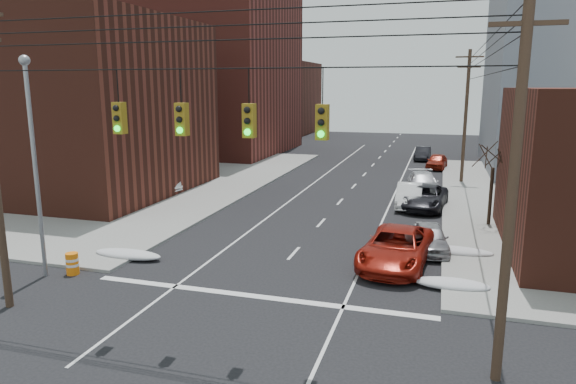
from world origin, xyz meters
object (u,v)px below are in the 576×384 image
Objects in this scene: parked_car_a at (430,238)px; parked_car_d at (423,183)px; parked_car_e at (437,161)px; construction_barrel at (72,263)px; red_pickup at (397,248)px; lot_car_a at (150,182)px; lot_car_c at (65,191)px; parked_car_c at (425,197)px; parked_car_f at (423,153)px; lot_car_d at (155,170)px; lot_car_b at (176,170)px; parked_car_b at (409,196)px.

parked_car_d reaches higher than parked_car_a.
construction_barrel is (-14.90, -34.81, -0.25)m from parked_car_e.
lot_car_a is at bearing 157.18° from red_pickup.
parked_car_e is 34.02m from lot_car_c.
parked_car_e is (0.00, 27.02, 0.05)m from parked_car_a.
parked_car_c is at bearing -94.34° from parked_car_d.
lot_car_d is at bearing -135.75° from parked_car_f.
parked_car_d is at bearing -87.35° from parked_car_e.
lot_car_c is 4.46× the size of construction_barrel.
parked_car_d is (0.55, 16.95, -0.06)m from red_pickup.
red_pickup reaches higher than lot_car_c.
lot_car_d is at bearing 3.25° from lot_car_c.
lot_car_c is (-3.38, -9.92, -0.16)m from lot_car_b.
lot_car_b is (-20.14, 4.49, 0.15)m from parked_car_b.
parked_car_c is 22.33m from construction_barrel.
parked_car_a is at bearing -94.40° from parked_car_d.
lot_car_b is at bearing 174.12° from parked_car_c.
lot_car_b reaches higher than parked_car_a.
parked_car_b is at bearing -63.40° from lot_car_c.
lot_car_c is (-25.12, -22.95, 0.02)m from parked_car_e.
parked_car_d is 1.21× the size of parked_car_f.
parked_car_d is at bearing 57.65° from construction_barrel.
lot_car_a reaches higher than parked_car_f.
parked_car_f is at bearing -50.60° from lot_car_d.
parked_car_a is 0.93× the size of lot_car_d.
parked_car_b is 0.85× the size of lot_car_b.
parked_car_a is 9.34m from parked_car_c.
red_pickup reaches higher than parked_car_e.
lot_car_c is 0.98× the size of lot_car_d.
parked_car_c is at bearing 92.17° from red_pickup.
parked_car_d is 5.65× the size of construction_barrel.
parked_car_e is at bearing 93.56° from red_pickup.
parked_car_a is 0.86× the size of parked_car_b.
parked_car_c is 23.69m from parked_car_f.
construction_barrel is at bearing -149.82° from lot_car_a.
parked_car_f is (-1.60, 32.99, 0.04)m from parked_car_a.
lot_car_d reaches higher than parked_car_b.
parked_car_f is 0.80× the size of lot_car_b.
lot_car_b reaches higher than lot_car_d.
parked_car_a is 26.95m from lot_car_d.
lot_car_d is (-21.83, -19.67, 0.16)m from parked_car_f.
parked_car_e is at bearing 66.83° from construction_barrel.
red_pickup is 1.36× the size of parked_car_f.
lot_car_c reaches higher than parked_car_a.
parked_car_b is at bearing -87.77° from parked_car_f.
parked_car_b is 21.82m from construction_barrel.
red_pickup is 35.57m from parked_car_f.
parked_car_b is 19.20m from lot_car_a.
parked_car_a is 16.81m from construction_barrel.
red_pickup is 6.32× the size of construction_barrel.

